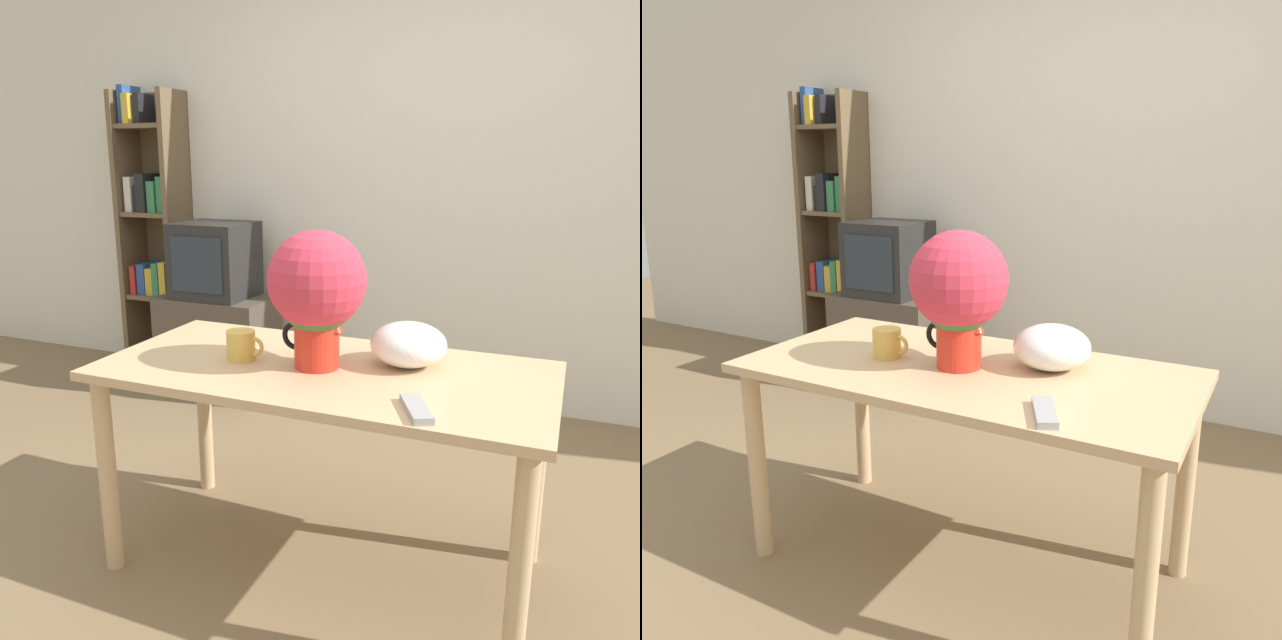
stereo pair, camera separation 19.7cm
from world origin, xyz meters
The scene contains 10 objects.
ground_plane centered at (0.00, 0.00, 0.00)m, with size 12.00×12.00×0.00m, color #7F6647.
wall_back centered at (0.00, 1.84, 1.30)m, with size 8.00×0.05×2.60m.
table centered at (0.02, 0.12, 0.62)m, with size 1.45×0.71×0.73m.
flower_vase centered at (0.00, 0.11, 0.98)m, with size 0.31×0.31×0.44m.
coffee_mug centered at (-0.26, 0.08, 0.78)m, with size 0.13×0.10×0.10m.
white_bowl centered at (0.27, 0.23, 0.80)m, with size 0.25×0.25×0.14m.
remote_control centered at (0.39, -0.14, 0.74)m, with size 0.13×0.19×0.02m.
tv_stand centered at (-1.21, 1.44, 0.30)m, with size 0.66×0.41×0.59m.
tv_set centered at (-1.21, 1.44, 0.81)m, with size 0.42×0.40×0.43m.
bookshelf centered at (-1.81, 1.69, 0.96)m, with size 0.41×0.28×1.82m.
Camera 1 is at (0.75, -1.66, 1.38)m, focal length 35.00 mm.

